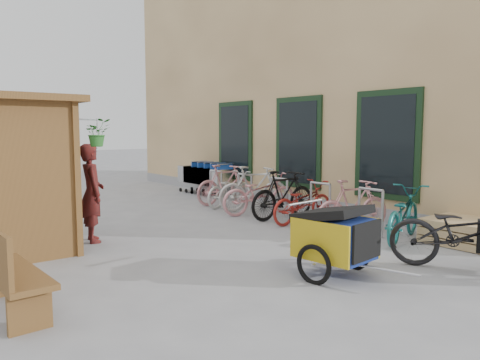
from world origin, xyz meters
TOP-DOWN VIEW (x-y plane):
  - ground at (0.00, 0.00)m, footprint 80.00×80.00m
  - building at (6.49, 4.50)m, footprint 6.07×13.00m
  - bike_rack at (2.30, 2.40)m, footprint 0.05×5.35m
  - pallet_stack at (3.00, -1.40)m, footprint 1.00×1.20m
  - bench at (-3.68, 0.07)m, footprint 0.50×1.51m
  - shopping_carts at (3.00, 6.41)m, footprint 0.55×2.18m
  - child_trailer at (-0.03, -1.17)m, footprint 1.01×1.66m
  - cargo_bike at (1.51, -2.15)m, footprint 1.44×2.07m
  - person_kiosk at (-1.79, 2.64)m, footprint 0.50×0.67m
  - bike_0 at (2.40, -0.59)m, footprint 1.88×1.14m
  - bike_1 at (2.28, 0.37)m, footprint 1.72×0.80m
  - bike_2 at (2.18, 1.56)m, footprint 1.65×0.59m
  - bike_3 at (2.18, 2.14)m, footprint 1.75×0.53m
  - bike_4 at (2.13, 2.86)m, footprint 1.91×1.03m
  - bike_5 at (2.34, 3.30)m, footprint 1.85×0.97m
  - bike_6 at (2.29, 4.16)m, footprint 1.74×0.92m
  - bike_7 at (2.39, 4.54)m, footprint 1.71×0.50m

SIDE VIEW (x-z plane):
  - ground at x=0.00m, z-range 0.00..0.00m
  - pallet_stack at x=3.00m, z-range 0.01..0.41m
  - bike_2 at x=2.18m, z-range 0.00..0.86m
  - bike_6 at x=2.29m, z-range 0.00..0.87m
  - bike_0 at x=2.40m, z-range 0.00..0.93m
  - bike_4 at x=2.13m, z-range 0.00..0.96m
  - bench at x=-3.68m, z-range 0.01..0.95m
  - bike_1 at x=2.28m, z-range 0.00..0.99m
  - cargo_bike at x=1.51m, z-range 0.00..1.03m
  - bike_7 at x=2.39m, z-range 0.00..1.03m
  - bike_rack at x=2.30m, z-range 0.08..0.95m
  - bike_3 at x=2.18m, z-range 0.00..1.05m
  - bike_5 at x=2.34m, z-range 0.00..1.07m
  - child_trailer at x=-0.03m, z-range 0.05..1.02m
  - shopping_carts at x=3.00m, z-range 0.08..1.06m
  - person_kiosk at x=-1.79m, z-range 0.00..1.66m
  - building at x=6.49m, z-range -0.01..6.99m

